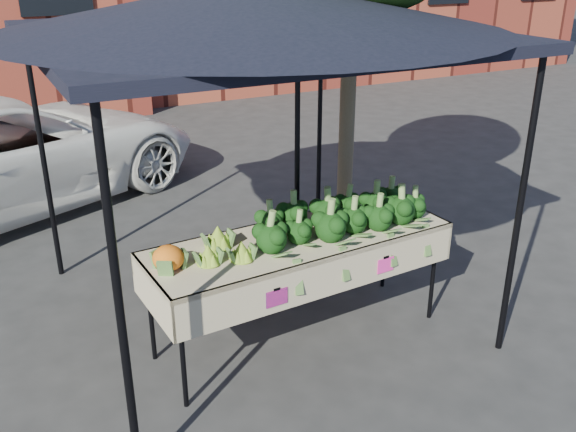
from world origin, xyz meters
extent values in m
plane|color=#272729|center=(0.00, 0.00, 0.00)|extent=(90.00, 90.00, 0.00)
cube|color=#C1B193|center=(-0.07, 0.03, 0.45)|extent=(2.44, 0.94, 0.90)
cube|color=#F22D8C|center=(-0.51, -0.37, 0.70)|extent=(0.17, 0.01, 0.12)
cube|color=#F42EA5|center=(0.45, -0.37, 0.70)|extent=(0.17, 0.01, 0.12)
ellipsoid|color=#103510|center=(0.29, 0.05, 1.04)|extent=(1.56, 0.59, 0.28)
ellipsoid|color=#9EB837|center=(-0.74, 0.01, 1.01)|extent=(0.45, 0.49, 0.22)
ellipsoid|color=orange|center=(-1.12, -0.02, 1.00)|extent=(0.22, 0.22, 0.20)
camera|label=1|loc=(-2.15, -3.80, 2.92)|focal=39.14mm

